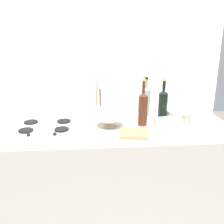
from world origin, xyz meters
name	(u,v)px	position (x,y,z in m)	size (l,w,h in m)	color
counter_block	(112,179)	(0.00, 0.00, 0.45)	(1.80, 0.70, 0.90)	beige
backsplash_panel	(108,89)	(0.00, 0.38, 1.10)	(1.90, 0.06, 2.21)	white
stovetop_hob	(46,128)	(-0.49, 0.00, 0.91)	(0.50, 0.38, 0.04)	#B2B2B7
plate_stack	(181,114)	(0.59, 0.17, 0.94)	(0.26, 0.26, 0.07)	white
wine_bottle_leftmost	(145,100)	(0.30, 0.26, 1.03)	(0.08, 0.08, 0.33)	gray
wine_bottle_mid_left	(143,108)	(0.24, 0.03, 1.04)	(0.07, 0.07, 0.36)	#472314
wine_bottle_mid_right	(163,104)	(0.42, 0.14, 1.03)	(0.07, 0.07, 0.33)	black
mixing_bowl	(109,121)	(-0.02, 0.02, 0.94)	(0.22, 0.22, 0.07)	beige
butter_dish	(164,123)	(0.39, -0.04, 0.93)	(0.13, 0.11, 0.07)	silver
utensil_crock	(98,111)	(-0.10, 0.20, 0.96)	(0.08, 0.08, 0.30)	silver
condiment_jar_front	(186,120)	(0.56, -0.02, 0.95)	(0.07, 0.07, 0.10)	#9E998C
cutting_board	(134,133)	(0.14, -0.16, 0.91)	(0.21, 0.18, 0.02)	#9E7A4C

